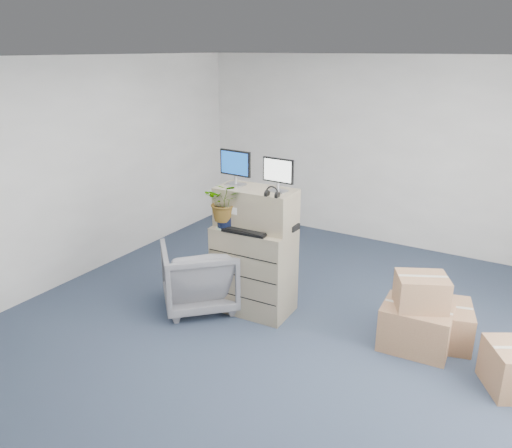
# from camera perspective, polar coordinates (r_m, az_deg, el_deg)

# --- Properties ---
(ground) EXTENTS (7.00, 7.00, 0.00)m
(ground) POSITION_cam_1_polar(r_m,az_deg,el_deg) (5.23, 1.41, -13.92)
(ground) COLOR #23303F
(ground) RESTS_ON ground
(wall_back) EXTENTS (6.00, 0.02, 2.80)m
(wall_back) POSITION_cam_1_polar(r_m,az_deg,el_deg) (7.76, 14.54, 7.90)
(wall_back) COLOR beige
(wall_back) RESTS_ON ground
(filing_cabinet_lower) EXTENTS (0.89, 0.56, 1.01)m
(filing_cabinet_lower) POSITION_cam_1_polar(r_m,az_deg,el_deg) (5.68, -0.23, -5.21)
(filing_cabinet_lower) COLOR gray
(filing_cabinet_lower) RESTS_ON ground
(filing_cabinet_upper) EXTENTS (0.88, 0.47, 0.43)m
(filing_cabinet_upper) POSITION_cam_1_polar(r_m,az_deg,el_deg) (5.46, 0.01, 1.88)
(filing_cabinet_upper) COLOR gray
(filing_cabinet_upper) RESTS_ON filing_cabinet_lower
(monitor_left) EXTENTS (0.39, 0.16, 0.39)m
(monitor_left) POSITION_cam_1_polar(r_m,az_deg,el_deg) (5.49, -2.39, 6.68)
(monitor_left) COLOR #99999E
(monitor_left) RESTS_ON filing_cabinet_upper
(monitor_right) EXTENTS (0.36, 0.15, 0.36)m
(monitor_right) POSITION_cam_1_polar(r_m,az_deg,el_deg) (5.24, 2.54, 5.85)
(monitor_right) COLOR #99999E
(monitor_right) RESTS_ON filing_cabinet_upper
(headphones) EXTENTS (0.14, 0.02, 0.14)m
(headphones) POSITION_cam_1_polar(r_m,az_deg,el_deg) (5.10, 1.85, 3.59)
(headphones) COLOR black
(headphones) RESTS_ON filing_cabinet_upper
(keyboard) EXTENTS (0.52, 0.24, 0.03)m
(keyboard) POSITION_cam_1_polar(r_m,az_deg,el_deg) (5.35, -1.13, -0.81)
(keyboard) COLOR black
(keyboard) RESTS_ON filing_cabinet_lower
(mouse) EXTENTS (0.09, 0.06, 0.03)m
(mouse) POSITION_cam_1_polar(r_m,az_deg,el_deg) (5.25, 2.48, -1.19)
(mouse) COLOR silver
(mouse) RESTS_ON filing_cabinet_lower
(water_bottle) EXTENTS (0.07, 0.07, 0.26)m
(water_bottle) POSITION_cam_1_polar(r_m,az_deg,el_deg) (5.46, 0.51, 0.93)
(water_bottle) COLOR #989BA0
(water_bottle) RESTS_ON filing_cabinet_lower
(phone_dock) EXTENTS (0.06, 0.05, 0.14)m
(phone_dock) POSITION_cam_1_polar(r_m,az_deg,el_deg) (5.50, -0.76, 0.15)
(phone_dock) COLOR silver
(phone_dock) RESTS_ON filing_cabinet_lower
(external_drive) EXTENTS (0.21, 0.16, 0.06)m
(external_drive) POSITION_cam_1_polar(r_m,az_deg,el_deg) (5.45, 3.70, -0.26)
(external_drive) COLOR black
(external_drive) RESTS_ON filing_cabinet_lower
(tissue_box) EXTENTS (0.23, 0.13, 0.08)m
(tissue_box) POSITION_cam_1_polar(r_m,az_deg,el_deg) (5.43, 3.21, 0.51)
(tissue_box) COLOR #4489E8
(tissue_box) RESTS_ON external_drive
(potted_plant) EXTENTS (0.48, 0.52, 0.43)m
(potted_plant) POSITION_cam_1_polar(r_m,az_deg,el_deg) (5.41, -3.60, 1.98)
(potted_plant) COLOR #A2C39D
(potted_plant) RESTS_ON filing_cabinet_lower
(office_chair) EXTENTS (1.11, 1.11, 0.84)m
(office_chair) POSITION_cam_1_polar(r_m,az_deg,el_deg) (5.84, -6.52, -5.58)
(office_chair) COLOR slate
(office_chair) RESTS_ON ground
(cardboard_boxes) EXTENTS (1.70, 1.14, 0.79)m
(cardboard_boxes) POSITION_cam_1_polar(r_m,az_deg,el_deg) (5.33, 21.09, -11.31)
(cardboard_boxes) COLOR #8A5F43
(cardboard_boxes) RESTS_ON ground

